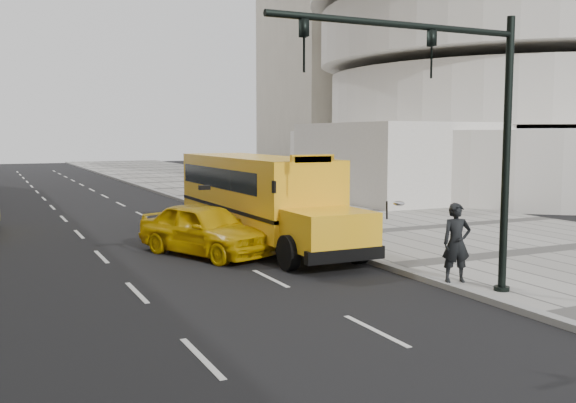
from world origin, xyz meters
name	(u,v)px	position (x,y,z in m)	size (l,w,h in m)	color
ground	(134,254)	(0.00, 0.00, 0.00)	(140.00, 140.00, 0.00)	black
sidewalk_museum	(438,228)	(12.00, 0.00, 0.07)	(12.00, 140.00, 0.15)	#989590
curb_museum	(303,239)	(6.00, 0.00, 0.07)	(0.30, 140.00, 0.15)	gray
guggenheim	(469,3)	(29.37, 18.51, 13.58)	(33.20, 42.20, 35.00)	silver
school_bus	(257,192)	(4.50, 0.59, 1.76)	(2.96, 11.56, 3.19)	yellow
taxi_near	(205,229)	(2.00, -1.12, 0.83)	(1.95, 4.85, 1.65)	#D3A207
pedestrian	(456,243)	(6.22, -7.90, 1.13)	(0.71, 0.47, 1.95)	black
traffic_signal	(459,120)	(5.19, -9.07, 4.09)	(6.18, 0.36, 6.40)	black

